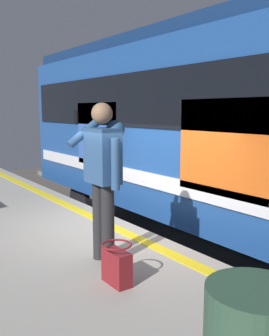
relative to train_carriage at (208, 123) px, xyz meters
The scene contains 7 objects.
ground_plane 3.35m from the train_carriage, 107.10° to the left, with size 25.76×25.76×0.00m, color #4C4742.
safety_line 2.88m from the train_carriage, 105.10° to the left, with size 16.83×0.16×0.01m, color yellow.
track_rail_near 2.60m from the train_carriage, 132.80° to the left, with size 22.32×0.08×0.16m, color slate.
track_rail_far 2.60m from the train_carriage, 132.28° to the right, with size 22.32×0.08×0.16m, color slate.
train_carriage is the anchor object (origin of this frame).
passenger 3.51m from the train_carriage, 115.78° to the left, with size 0.57×0.55×1.69m.
handbag 4.10m from the train_carriage, 121.70° to the left, with size 0.32×0.29×0.39m.
Camera 1 is at (-4.20, 2.98, 2.72)m, focal length 40.13 mm.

